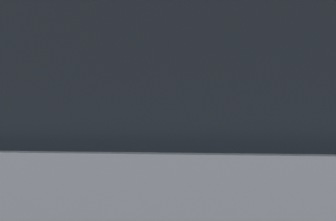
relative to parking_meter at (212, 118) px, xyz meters
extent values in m
cylinder|color=slate|center=(0.00, 0.00, -0.56)|extent=(0.07, 0.07, 1.08)
cylinder|color=#939699|center=(0.00, 0.00, 0.14)|extent=(0.17, 0.17, 0.31)
sphere|color=silver|center=(0.00, 0.00, 0.33)|extent=(0.17, 0.17, 0.17)
cube|color=black|center=(-0.01, -0.09, 0.21)|extent=(0.10, 0.01, 0.07)
cube|color=white|center=(-0.01, -0.09, 0.08)|extent=(0.10, 0.01, 0.09)
cube|color=beige|center=(-0.54, 0.21, 0.05)|extent=(0.48, 0.34, 0.63)
sphere|color=beige|center=(-0.54, 0.21, 0.48)|extent=(0.23, 0.23, 0.23)
cylinder|color=beige|center=(-0.79, 0.28, 0.07)|extent=(0.09, 0.09, 0.59)
cylinder|color=beige|center=(-0.23, 0.31, 0.18)|extent=(0.23, 0.50, 0.47)
cube|color=black|center=(0.14, -1.58, 0.22)|extent=(2.12, 1.62, 0.64)
cylinder|color=#2D7A38|center=(-0.20, 2.65, -0.12)|extent=(24.00, 0.06, 0.06)
cylinder|color=#2D7A38|center=(-0.20, 2.65, -0.56)|extent=(24.00, 0.05, 0.05)
cylinder|color=#2D7A38|center=(-2.60, 2.65, -0.61)|extent=(0.06, 0.06, 0.98)
cylinder|color=#2D7A38|center=(-0.20, 2.65, -0.61)|extent=(0.06, 0.06, 0.98)
cube|color=#ADA38E|center=(-0.20, 5.80, 0.28)|extent=(32.00, 0.50, 3.00)
camera|label=1|loc=(0.84, -3.90, -0.04)|focal=76.16mm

